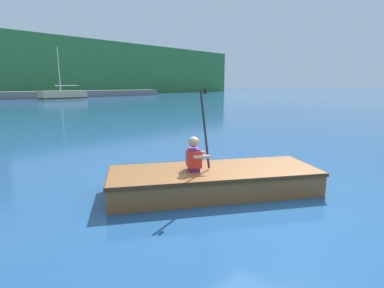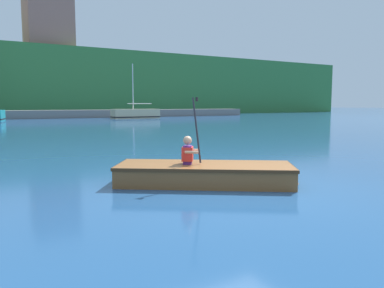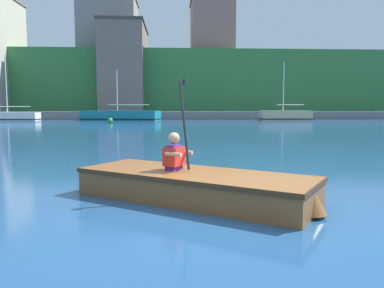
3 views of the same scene
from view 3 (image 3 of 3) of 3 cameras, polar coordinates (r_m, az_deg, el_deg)
ground_plane at (r=4.74m, az=5.32°, el=-10.40°), size 300.00×300.00×0.00m
shoreline_ridge at (r=62.83m, az=-2.38°, el=8.69°), size 120.00×20.00×9.59m
waterfront_office_block_center at (r=59.64m, az=-12.45°, el=12.60°), size 8.54×8.05×17.56m
waterfront_apartment_right at (r=56.77m, az=-10.19°, el=10.82°), size 6.36×11.52×13.25m
waterfront_tower_far at (r=59.13m, az=2.99°, el=12.90°), size 6.42×8.57×17.80m
marina_dock at (r=43.28m, az=-2.09°, el=4.38°), size 56.63×2.40×0.90m
moored_boat_dock_west_end at (r=39.40m, az=-10.74°, el=4.23°), size 8.28×4.29×5.15m
moored_boat_dock_west_inner at (r=42.53m, az=-25.94°, el=3.77°), size 5.60×2.06×6.67m
moored_boat_dock_center_near at (r=39.98m, az=14.04°, el=4.20°), size 5.22×1.83×5.96m
rowboat_foreground at (r=5.30m, az=0.73°, el=-6.15°), size 3.49×2.89×0.40m
person_paddler at (r=5.43m, az=-2.66°, el=-1.34°), size 0.45×0.45×1.30m
channel_buoy at (r=33.46m, az=-12.36°, el=3.54°), size 0.44×0.44×0.72m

